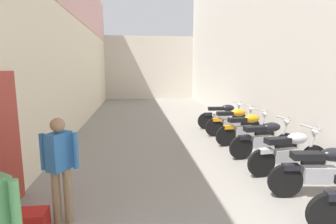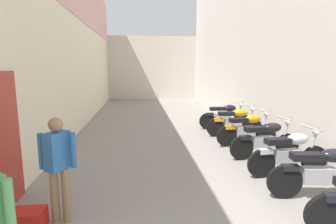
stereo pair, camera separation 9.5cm
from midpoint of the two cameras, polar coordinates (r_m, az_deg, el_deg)
ground_plane at (r=8.39m, az=0.96°, el=-6.13°), size 34.31×34.31×0.00m
building_left at (r=10.33m, az=-19.68°, el=16.45°), size 0.45×18.31×7.14m
building_right at (r=11.01m, az=17.74°, el=17.28°), size 0.45×18.31×7.67m
building_far_end at (r=20.20m, az=-3.30°, el=9.31°), size 9.19×2.00×4.40m
motorcycle_third at (r=5.43m, az=30.40°, el=-10.76°), size 1.85×0.58×1.04m
motorcycle_fourth at (r=6.24m, az=24.76°, el=-7.77°), size 1.85×0.58×1.04m
motorcycle_fifth at (r=7.15m, az=20.34°, el=-5.35°), size 1.85×0.58×1.04m
motorcycle_sixth at (r=8.16m, az=16.79°, el=-3.36°), size 1.85×0.58×1.04m
motorcycle_seventh at (r=9.11m, az=14.25°, el=-1.92°), size 1.85×0.58×1.04m
motorcycle_eighth at (r=10.08m, az=12.21°, el=-0.76°), size 1.85×0.58×1.04m
pedestrian_mid_alley at (r=4.19m, az=-21.67°, el=-9.90°), size 0.52×0.39×1.57m
plastic_crate at (r=4.50m, az=-26.87°, el=-19.70°), size 0.44×0.32×0.28m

